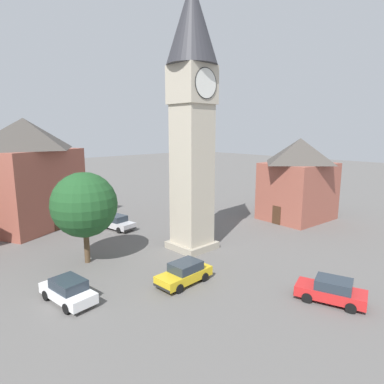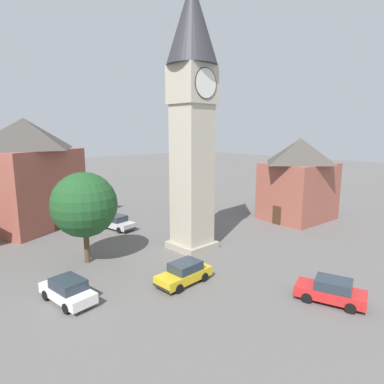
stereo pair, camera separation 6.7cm
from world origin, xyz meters
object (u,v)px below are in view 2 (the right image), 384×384
(car_blue_kerb, at_px, (331,291))
(building_terrace_right, at_px, (28,173))
(clock_tower, at_px, (192,97))
(car_white_side, at_px, (184,273))
(building_corner_back, at_px, (299,178))
(car_silver_kerb, at_px, (117,222))
(tree, at_px, (84,205))
(car_red_corner, at_px, (68,290))
(pedestrian, at_px, (207,220))

(car_blue_kerb, xyz_separation_m, building_terrace_right, (-7.79, 30.10, 5.26))
(clock_tower, distance_m, car_white_side, 14.40)
(car_blue_kerb, distance_m, building_corner_back, 20.66)
(car_silver_kerb, xyz_separation_m, tree, (-6.54, -6.32, 4.01))
(car_red_corner, bearing_deg, pedestrian, 15.22)
(clock_tower, relative_size, building_terrace_right, 1.79)
(pedestrian, bearing_deg, car_blue_kerb, -109.26)
(car_blue_kerb, height_order, tree, tree)
(car_red_corner, distance_m, building_corner_back, 28.69)
(car_red_corner, relative_size, tree, 0.58)
(clock_tower, xyz_separation_m, pedestrian, (5.17, 3.04, -12.27))
(tree, bearing_deg, car_blue_kerb, -63.90)
(pedestrian, relative_size, building_terrace_right, 0.13)
(car_blue_kerb, relative_size, tree, 0.60)
(clock_tower, bearing_deg, tree, 158.05)
(building_terrace_right, bearing_deg, car_red_corner, -102.11)
(clock_tower, height_order, pedestrian, clock_tower)
(car_red_corner, bearing_deg, building_corner_back, 0.73)
(pedestrian, distance_m, building_corner_back, 12.43)
(pedestrian, bearing_deg, car_white_side, -143.17)
(tree, relative_size, building_terrace_right, 0.58)
(building_terrace_right, xyz_separation_m, building_corner_back, (24.34, -18.46, -1.11))
(car_silver_kerb, height_order, car_red_corner, same)
(car_white_side, relative_size, pedestrian, 2.47)
(clock_tower, relative_size, tree, 3.08)
(car_blue_kerb, distance_m, building_terrace_right, 31.54)
(building_terrace_right, bearing_deg, clock_tower, -64.39)
(car_silver_kerb, bearing_deg, building_corner_back, -31.51)
(clock_tower, xyz_separation_m, tree, (-8.45, 3.40, -8.51))
(car_silver_kerb, height_order, car_white_side, same)
(pedestrian, bearing_deg, building_corner_back, -21.78)
(car_blue_kerb, distance_m, car_white_side, 9.52)
(building_terrace_right, bearing_deg, pedestrian, -46.47)
(car_white_side, height_order, tree, tree)
(car_silver_kerb, bearing_deg, clock_tower, -78.89)
(clock_tower, relative_size, car_white_side, 5.42)
(clock_tower, relative_size, car_silver_kerb, 5.23)
(tree, distance_m, building_terrace_right, 13.78)
(car_silver_kerb, distance_m, building_terrace_right, 11.05)
(car_red_corner, xyz_separation_m, building_terrace_right, (4.04, 18.82, 5.26))
(pedestrian, relative_size, building_corner_back, 0.18)
(car_white_side, height_order, building_corner_back, building_corner_back)
(car_white_side, xyz_separation_m, pedestrian, (10.45, 7.83, 0.25))
(clock_tower, relative_size, building_corner_back, 2.36)
(building_terrace_right, relative_size, building_corner_back, 1.31)
(car_blue_kerb, xyz_separation_m, car_red_corner, (-11.82, 11.28, 0.00))
(car_blue_kerb, relative_size, car_white_side, 1.06)
(car_silver_kerb, relative_size, pedestrian, 2.56)
(building_terrace_right, height_order, building_corner_back, building_terrace_right)
(car_red_corner, distance_m, tree, 7.52)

